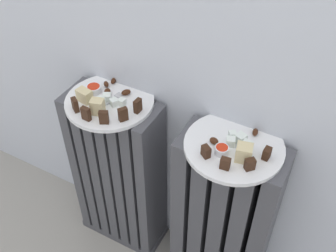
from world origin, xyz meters
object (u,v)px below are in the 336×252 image
object	(u,v)px
radiator_left	(119,176)
fork	(111,100)
jam_bowl_right	(222,150)
radiator_right	(222,221)
jam_bowl_left	(94,89)
plate_left	(110,101)
plate_right	(234,146)

from	to	relation	value
radiator_left	fork	bearing A→B (deg)	-9.84
jam_bowl_right	fork	world-z (taller)	jam_bowl_right
radiator_right	radiator_left	bearing A→B (deg)	-180.00
radiator_right	jam_bowl_left	distance (m)	0.59
plate_left	fork	world-z (taller)	fork
radiator_left	plate_left	bearing A→B (deg)	90.00
plate_right	jam_bowl_left	bearing A→B (deg)	178.62
radiator_left	jam_bowl_right	bearing A→B (deg)	-6.77
jam_bowl_left	jam_bowl_right	distance (m)	0.45
fork	jam_bowl_right	bearing A→B (deg)	-6.70
plate_right	radiator_right	bearing A→B (deg)	90.00
radiator_left	plate_right	world-z (taller)	plate_right
radiator_left	jam_bowl_right	distance (m)	0.53
radiator_left	jam_bowl_right	xyz separation A→B (m)	(0.38, -0.05, 0.36)
jam_bowl_right	fork	xyz separation A→B (m)	(-0.37, 0.04, -0.01)
jam_bowl_left	jam_bowl_right	xyz separation A→B (m)	(0.44, -0.06, 0.00)
radiator_left	fork	xyz separation A→B (m)	(0.01, -0.00, 0.35)
jam_bowl_left	radiator_right	bearing A→B (deg)	-1.38
radiator_left	fork	world-z (taller)	fork
radiator_left	jam_bowl_right	world-z (taller)	jam_bowl_right
jam_bowl_left	fork	world-z (taller)	jam_bowl_left
jam_bowl_left	fork	bearing A→B (deg)	-9.92
radiator_left	radiator_right	xyz separation A→B (m)	(0.40, 0.00, 0.00)
radiator_right	jam_bowl_left	size ratio (longest dim) A/B	14.40
radiator_left	radiator_right	bearing A→B (deg)	0.00
plate_right	fork	bearing A→B (deg)	-179.79
plate_right	jam_bowl_left	size ratio (longest dim) A/B	5.83
radiator_left	jam_bowl_right	size ratio (longest dim) A/B	17.72
plate_left	jam_bowl_right	world-z (taller)	jam_bowl_right
radiator_left	plate_left	distance (m)	0.34
jam_bowl_right	radiator_left	bearing A→B (deg)	173.23
jam_bowl_left	jam_bowl_right	size ratio (longest dim) A/B	1.23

